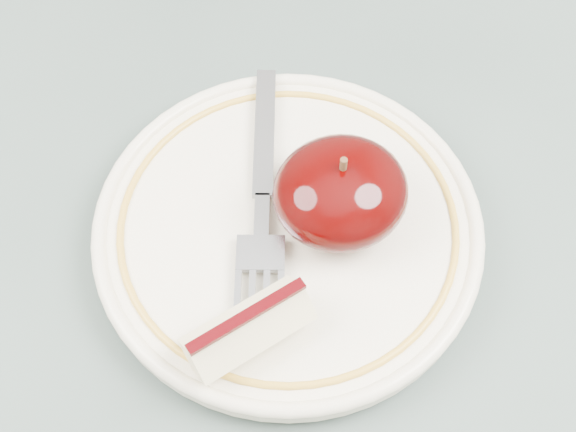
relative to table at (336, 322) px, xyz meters
name	(u,v)px	position (x,y,z in m)	size (l,w,h in m)	color
table	(336,322)	(0.00, 0.00, 0.00)	(0.90, 0.90, 0.75)	brown
plate	(288,228)	(-0.02, 0.03, 0.10)	(0.23, 0.23, 0.02)	white
apple_half	(341,192)	(0.01, 0.02, 0.13)	(0.08, 0.07, 0.06)	black
apple_wedge	(248,328)	(-0.07, -0.03, 0.12)	(0.07, 0.04, 0.03)	beige
fork	(262,198)	(-0.03, 0.05, 0.11)	(0.09, 0.17, 0.00)	#919398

